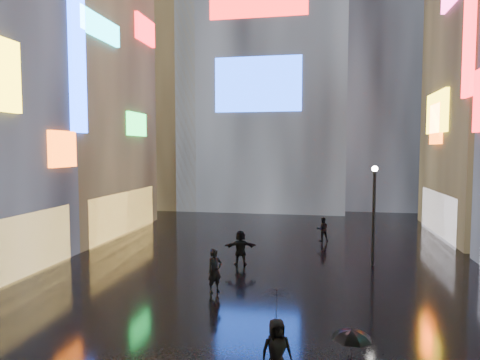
# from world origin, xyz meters

# --- Properties ---
(ground) EXTENTS (140.00, 140.00, 0.00)m
(ground) POSITION_xyz_m (0.00, 20.00, 0.00)
(ground) COLOR black
(ground) RESTS_ON ground
(building_left_far) EXTENTS (10.28, 12.00, 22.00)m
(building_left_far) POSITION_xyz_m (-15.98, 26.00, 10.98)
(building_left_far) COLOR black
(building_left_far) RESTS_ON ground
(tower_main) EXTENTS (16.00, 14.20, 42.00)m
(tower_main) POSITION_xyz_m (-3.00, 43.97, 21.01)
(tower_main) COLOR black
(tower_main) RESTS_ON ground
(tower_flank_right) EXTENTS (12.00, 12.00, 34.00)m
(tower_flank_right) POSITION_xyz_m (9.00, 46.00, 17.00)
(tower_flank_right) COLOR black
(tower_flank_right) RESTS_ON ground
(tower_flank_left) EXTENTS (10.00, 10.00, 26.00)m
(tower_flank_left) POSITION_xyz_m (-14.00, 42.00, 13.00)
(tower_flank_left) COLOR black
(tower_flank_left) RESTS_ON ground
(lamp_far) EXTENTS (0.30, 0.30, 5.20)m
(lamp_far) POSITION_xyz_m (5.48, 20.39, 2.94)
(lamp_far) COLOR black
(lamp_far) RESTS_ON ground
(pedestrian_4) EXTENTS (0.98, 0.83, 1.71)m
(pedestrian_4) POSITION_xyz_m (1.67, 8.23, 0.85)
(pedestrian_4) COLOR black
(pedestrian_4) RESTS_ON ground
(pedestrian_5) EXTENTS (1.77, 0.93, 1.83)m
(pedestrian_5) POSITION_xyz_m (-1.33, 19.22, 0.91)
(pedestrian_5) COLOR black
(pedestrian_5) RESTS_ON ground
(pedestrian_6) EXTENTS (0.78, 0.79, 1.84)m
(pedestrian_6) POSITION_xyz_m (-1.62, 14.82, 0.92)
(pedestrian_6) COLOR black
(pedestrian_6) RESTS_ON ground
(pedestrian_7) EXTENTS (0.87, 0.74, 1.57)m
(pedestrian_7) POSITION_xyz_m (2.93, 25.95, 0.78)
(pedestrian_7) COLOR black
(pedestrian_7) RESTS_ON ground
(umbrella_1) EXTENTS (1.12, 1.12, 0.70)m
(umbrella_1) POSITION_xyz_m (3.40, 6.50, 1.99)
(umbrella_1) COLOR black
(umbrella_1) RESTS_ON pedestrian_2
(umbrella_2) EXTENTS (1.25, 1.25, 0.80)m
(umbrella_2) POSITION_xyz_m (1.67, 8.23, 2.11)
(umbrella_2) COLOR black
(umbrella_2) RESTS_ON pedestrian_4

